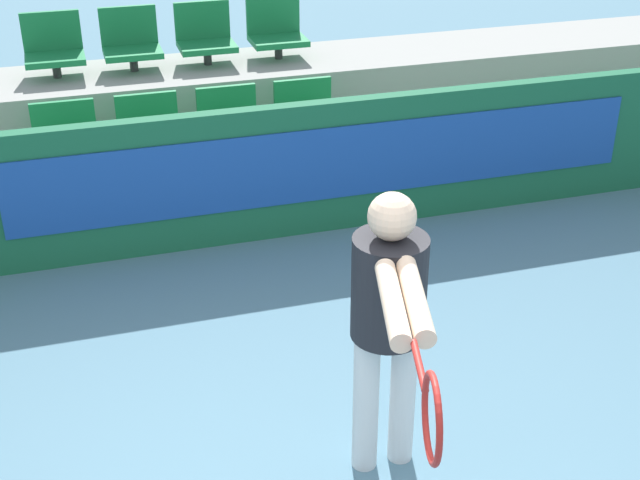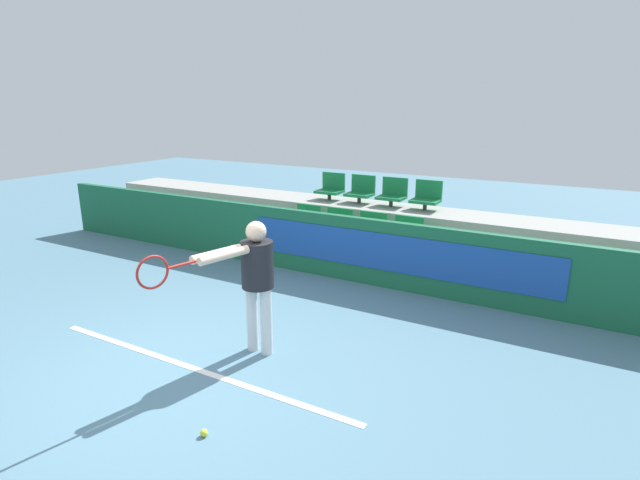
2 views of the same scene
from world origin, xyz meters
name	(u,v)px [view 1 (image 1 of 2)]	position (x,y,z in m)	size (l,w,h in m)	color
barrier_wall	(211,180)	(0.03, 3.41, 0.52)	(12.52, 0.14, 1.04)	#19603D
bleacher_tier_front	(197,187)	(0.00, 3.97, 0.23)	(12.12, 0.95, 0.46)	#9E9E99
bleacher_tier_middle	(177,120)	(0.00, 4.92, 0.46)	(12.12, 0.95, 0.91)	#9E9E99
stadium_chair_0	(66,141)	(-0.95, 4.08, 0.69)	(0.48, 0.39, 0.51)	#333333
stadium_chair_1	(150,132)	(-0.32, 4.08, 0.69)	(0.48, 0.39, 0.51)	#333333
stadium_chair_2	(230,124)	(0.32, 4.08, 0.69)	(0.48, 0.39, 0.51)	#333333
stadium_chair_3	(306,116)	(0.95, 4.08, 0.69)	(0.48, 0.39, 0.51)	#333333
stadium_chair_4	(54,48)	(-0.95, 5.04, 1.14)	(0.48, 0.39, 0.51)	#333333
stadium_chair_5	(131,42)	(-0.32, 5.04, 1.14)	(0.48, 0.39, 0.51)	#333333
stadium_chair_6	(205,37)	(0.32, 5.04, 1.14)	(0.48, 0.39, 0.51)	#333333
stadium_chair_7	(276,31)	(0.95, 5.04, 1.14)	(0.48, 0.39, 0.51)	#333333
tennis_player	(390,312)	(0.40, 0.72, 0.96)	(0.53, 1.52, 1.53)	silver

